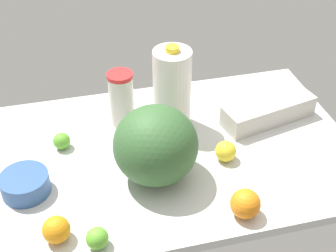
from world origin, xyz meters
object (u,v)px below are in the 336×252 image
(milk_jug, at_px, (172,89))
(tumbler_cup, at_px, (121,99))
(orange_beside_bowl, at_px, (56,230))
(lime_by_jug, at_px, (97,238))
(lime_near_front, at_px, (62,141))
(watermelon, at_px, (156,145))
(mixing_bowl, at_px, (25,184))
(lemon_loose, at_px, (226,151))
(orange_far_back, at_px, (245,204))
(egg_carton, at_px, (268,111))

(milk_jug, relative_size, tumbler_cup, 1.53)
(orange_beside_bowl, height_order, lime_by_jug, orange_beside_bowl)
(tumbler_cup, xyz_separation_m, lime_near_front, (-0.21, -0.09, -0.07))
(watermelon, height_order, mixing_bowl, watermelon)
(lime_by_jug, bearing_deg, watermelon, 47.23)
(mixing_bowl, distance_m, lime_by_jug, 0.30)
(lime_by_jug, bearing_deg, orange_beside_bowl, 154.61)
(mixing_bowl, height_order, lime_near_front, mixing_bowl)
(lemon_loose, bearing_deg, lime_near_front, 159.79)
(mixing_bowl, relative_size, orange_far_back, 1.69)
(orange_far_back, height_order, lime_by_jug, orange_far_back)
(watermelon, height_order, orange_far_back, watermelon)
(egg_carton, xyz_separation_m, milk_jug, (-0.33, 0.06, 0.10))
(orange_far_back, bearing_deg, mixing_bowl, 157.99)
(watermelon, height_order, egg_carton, watermelon)
(lemon_loose, relative_size, lime_by_jug, 1.12)
(mixing_bowl, xyz_separation_m, lime_by_jug, (0.18, -0.24, -0.00))
(egg_carton, bearing_deg, orange_far_back, -133.92)
(egg_carton, height_order, lime_by_jug, egg_carton)
(lemon_loose, bearing_deg, mixing_bowl, 179.45)
(orange_beside_bowl, bearing_deg, tumbler_cup, 61.57)
(egg_carton, distance_m, mixing_bowl, 0.83)
(orange_beside_bowl, relative_size, lemon_loose, 1.11)
(watermelon, bearing_deg, lime_by_jug, -132.77)
(orange_beside_bowl, relative_size, lime_by_jug, 1.24)
(watermelon, relative_size, tumbler_cup, 1.27)
(mixing_bowl, bearing_deg, lime_near_front, 56.71)
(lemon_loose, distance_m, lime_near_front, 0.52)
(lime_near_front, bearing_deg, lime_by_jug, -81.62)
(egg_carton, relative_size, milk_jug, 1.11)
(milk_jug, relative_size, lime_near_front, 5.41)
(tumbler_cup, bearing_deg, lime_near_front, -157.17)
(egg_carton, relative_size, lime_near_front, 6.00)
(lemon_loose, height_order, lime_by_jug, lemon_loose)
(orange_beside_bowl, bearing_deg, lime_near_front, 84.31)
(watermelon, bearing_deg, orange_far_back, -46.53)
(lemon_loose, bearing_deg, lime_by_jug, -150.99)
(egg_carton, distance_m, lime_by_jug, 0.75)
(mixing_bowl, height_order, orange_beside_bowl, orange_beside_bowl)
(mixing_bowl, xyz_separation_m, orange_far_back, (0.58, -0.23, 0.01))
(orange_far_back, relative_size, lime_near_front, 1.51)
(egg_carton, height_order, tumbler_cup, tumbler_cup)
(orange_beside_bowl, relative_size, orange_far_back, 0.88)
(watermelon, height_order, tumbler_cup, watermelon)
(watermelon, bearing_deg, milk_jug, 65.32)
(orange_far_back, distance_m, lime_by_jug, 0.40)
(mixing_bowl, xyz_separation_m, tumbler_cup, (0.33, 0.26, 0.07))
(orange_beside_bowl, bearing_deg, mixing_bowl, 111.55)
(watermelon, height_order, milk_jug, milk_jug)
(milk_jug, bearing_deg, mixing_bowl, -156.25)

